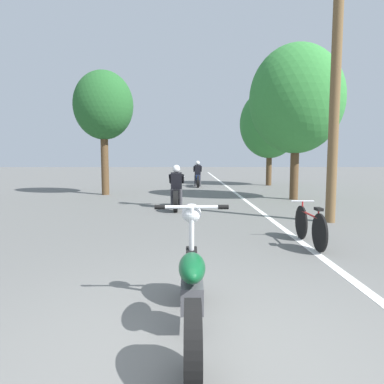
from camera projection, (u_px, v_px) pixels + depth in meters
name	position (u px, v px, depth m)	size (l,w,h in m)	color
ground_plane	(198.00, 359.00, 2.72)	(120.00, 120.00, 0.00)	#60605E
lane_stripe_edge	(238.00, 194.00, 15.08)	(0.14, 48.00, 0.01)	white
utility_pole	(335.00, 83.00, 8.20)	(1.10, 0.24, 6.59)	brown
roadside_tree_right_near	(296.00, 100.00, 12.89)	(3.54, 3.19, 5.85)	#513A23
roadside_tree_right_far	(270.00, 124.00, 19.81)	(3.47, 3.13, 5.59)	#513A23
roadside_tree_left	(103.00, 106.00, 14.61)	(2.54, 2.29, 5.31)	#513A23
motorcycle_foreground	(192.00, 285.00, 3.13)	(0.77, 2.05, 1.11)	black
motorcycle_rider_lead	(176.00, 192.00, 10.77)	(0.50, 2.01, 1.38)	black
motorcycle_rider_far	(198.00, 177.00, 19.31)	(0.50, 2.20, 1.45)	black
bicycle_parked	(310.00, 226.00, 6.27)	(0.44, 1.62, 0.77)	black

